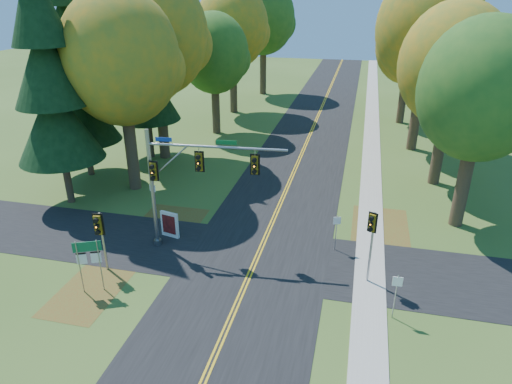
% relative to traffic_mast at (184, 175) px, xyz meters
% --- Properties ---
extents(ground, '(160.00, 160.00, 0.00)m').
position_rel_traffic_mast_xyz_m(ground, '(4.16, -2.11, -4.53)').
color(ground, '#38541D').
rests_on(ground, ground).
extents(road_main, '(8.00, 160.00, 0.02)m').
position_rel_traffic_mast_xyz_m(road_main, '(4.16, -2.11, -4.52)').
color(road_main, black).
rests_on(road_main, ground).
extents(road_cross, '(60.00, 6.00, 0.02)m').
position_rel_traffic_mast_xyz_m(road_cross, '(4.16, -0.11, -4.52)').
color(road_cross, black).
rests_on(road_cross, ground).
extents(centerline_left, '(0.10, 160.00, 0.01)m').
position_rel_traffic_mast_xyz_m(centerline_left, '(4.06, -2.11, -4.51)').
color(centerline_left, gold).
rests_on(centerline_left, road_main).
extents(centerline_right, '(0.10, 160.00, 0.01)m').
position_rel_traffic_mast_xyz_m(centerline_right, '(4.26, -2.11, -4.51)').
color(centerline_right, gold).
rests_on(centerline_right, road_main).
extents(sidewalk_east, '(1.60, 160.00, 0.06)m').
position_rel_traffic_mast_xyz_m(sidewalk_east, '(10.36, -2.11, -4.50)').
color(sidewalk_east, '#9E998E').
rests_on(sidewalk_east, ground).
extents(leaf_patch_w_near, '(4.00, 6.00, 0.00)m').
position_rel_traffic_mast_xyz_m(leaf_patch_w_near, '(-2.34, 1.89, -4.52)').
color(leaf_patch_w_near, brown).
rests_on(leaf_patch_w_near, ground).
extents(leaf_patch_e, '(3.50, 8.00, 0.00)m').
position_rel_traffic_mast_xyz_m(leaf_patch_e, '(10.96, 3.89, -4.52)').
color(leaf_patch_e, brown).
rests_on(leaf_patch_e, ground).
extents(leaf_patch_w_far, '(3.00, 5.00, 0.00)m').
position_rel_traffic_mast_xyz_m(leaf_patch_w_far, '(-3.34, -5.11, -4.52)').
color(leaf_patch_w_far, brown).
rests_on(leaf_patch_w_far, ground).
extents(tree_w_a, '(8.00, 8.00, 14.15)m').
position_rel_traffic_mast_xyz_m(tree_w_a, '(-6.97, 7.27, 4.95)').
color(tree_w_a, '#38281C').
rests_on(tree_w_a, ground).
extents(tree_e_a, '(7.20, 7.20, 12.73)m').
position_rel_traffic_mast_xyz_m(tree_e_a, '(15.72, 6.66, 4.00)').
color(tree_e_a, '#38281C').
rests_on(tree_e_a, ground).
extents(tree_w_b, '(8.60, 8.60, 15.38)m').
position_rel_traffic_mast_xyz_m(tree_w_b, '(-7.56, 14.18, 5.84)').
color(tree_w_b, '#38281C').
rests_on(tree_w_b, ground).
extents(tree_e_b, '(7.60, 7.60, 13.33)m').
position_rel_traffic_mast_xyz_m(tree_e_b, '(15.13, 13.46, 4.37)').
color(tree_e_b, '#38281C').
rests_on(tree_e_b, ground).
extents(tree_w_c, '(6.80, 6.80, 11.91)m').
position_rel_traffic_mast_xyz_m(tree_w_c, '(-5.38, 22.36, 3.41)').
color(tree_w_c, '#38281C').
rests_on(tree_w_c, ground).
extents(tree_e_c, '(8.80, 8.80, 15.79)m').
position_rel_traffic_mast_xyz_m(tree_e_c, '(14.04, 21.58, 6.13)').
color(tree_e_c, '#38281C').
rests_on(tree_e_c, ground).
extents(tree_w_d, '(8.20, 8.20, 14.56)m').
position_rel_traffic_mast_xyz_m(tree_w_d, '(-5.97, 31.07, 5.25)').
color(tree_w_d, '#38281C').
rests_on(tree_w_d, ground).
extents(tree_e_d, '(7.00, 7.00, 12.32)m').
position_rel_traffic_mast_xyz_m(tree_e_d, '(13.42, 30.76, 3.71)').
color(tree_e_d, '#38281C').
rests_on(tree_e_d, ground).
extents(tree_w_e, '(8.40, 8.40, 14.97)m').
position_rel_traffic_mast_xyz_m(tree_w_e, '(-4.77, 41.97, 5.54)').
color(tree_w_e, '#38281C').
rests_on(tree_w_e, ground).
extents(tree_e_e, '(7.80, 7.80, 13.74)m').
position_rel_traffic_mast_xyz_m(tree_e_e, '(14.63, 41.47, 4.66)').
color(tree_e_e, '#38281C').
rests_on(tree_e_e, ground).
extents(pine_a, '(5.60, 5.60, 19.48)m').
position_rel_traffic_mast_xyz_m(pine_a, '(-10.34, 3.89, 4.65)').
color(pine_a, '#38281C').
rests_on(pine_a, ground).
extents(pine_b, '(5.60, 5.60, 17.31)m').
position_rel_traffic_mast_xyz_m(pine_b, '(-11.84, 8.89, 3.63)').
color(pine_b, '#38281C').
rests_on(pine_b, ground).
extents(pine_c, '(5.60, 5.60, 20.56)m').
position_rel_traffic_mast_xyz_m(pine_c, '(-8.84, 13.89, 5.16)').
color(pine_c, '#38281C').
rests_on(pine_c, ground).
extents(traffic_mast, '(7.75, 1.14, 7.05)m').
position_rel_traffic_mast_xyz_m(traffic_mast, '(0.00, 0.00, 0.00)').
color(traffic_mast, gray).
rests_on(traffic_mast, ground).
extents(east_signal_pole, '(0.45, 0.54, 4.08)m').
position_rel_traffic_mast_xyz_m(east_signal_pole, '(10.16, -1.27, -1.44)').
color(east_signal_pole, '#909498').
rests_on(east_signal_pole, ground).
extents(ped_signal_pole, '(0.55, 0.64, 3.49)m').
position_rel_traffic_mast_xyz_m(ped_signal_pole, '(-3.42, -3.40, -1.93)').
color(ped_signal_pole, '#93969B').
rests_on(ped_signal_pole, ground).
extents(route_sign_cluster, '(1.24, 0.58, 2.88)m').
position_rel_traffic_mast_xyz_m(route_sign_cluster, '(-3.12, -5.06, -2.50)').
color(route_sign_cluster, gray).
rests_on(route_sign_cluster, ground).
extents(info_kiosk, '(1.20, 0.42, 1.65)m').
position_rel_traffic_mast_xyz_m(info_kiosk, '(-1.52, 0.88, -3.71)').
color(info_kiosk, silver).
rests_on(info_kiosk, ground).
extents(reg_sign_e_north, '(0.42, 0.15, 2.23)m').
position_rel_traffic_mast_xyz_m(reg_sign_e_north, '(8.36, 1.62, -3.00)').
color(reg_sign_e_north, gray).
rests_on(reg_sign_e_north, ground).
extents(reg_sign_e_south, '(0.45, 0.08, 2.34)m').
position_rel_traffic_mast_xyz_m(reg_sign_e_south, '(11.39, -3.76, -2.93)').
color(reg_sign_e_south, gray).
rests_on(reg_sign_e_south, ground).
extents(reg_sign_w, '(0.43, 0.11, 2.26)m').
position_rel_traffic_mast_xyz_m(reg_sign_w, '(-3.69, 3.36, -2.98)').
color(reg_sign_w, gray).
rests_on(reg_sign_w, ground).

